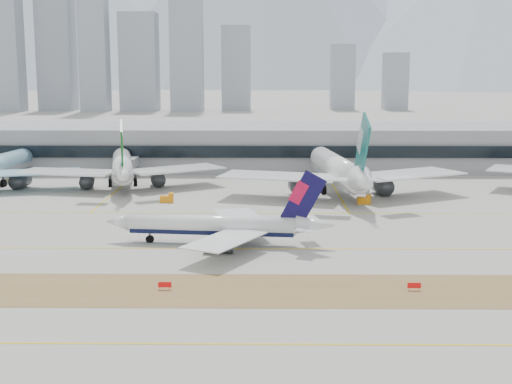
{
  "coord_description": "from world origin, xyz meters",
  "views": [
    {
      "loc": [
        -2.12,
        -143.61,
        35.9
      ],
      "look_at": [
        -3.79,
        18.0,
        7.5
      ],
      "focal_mm": 50.0,
      "sensor_mm": 36.0,
      "label": 1
    }
  ],
  "objects_px": {
    "widebody_eva": "(122,167)",
    "terminal": "(269,146)",
    "widebody_cathay": "(340,171)",
    "taxiing_airliner": "(220,226)"
  },
  "relations": [
    {
      "from": "taxiing_airliner",
      "to": "terminal",
      "type": "distance_m",
      "value": 117.0
    },
    {
      "from": "widebody_cathay",
      "to": "taxiing_airliner",
      "type": "bearing_deg",
      "value": 145.8
    },
    {
      "from": "taxiing_airliner",
      "to": "widebody_cathay",
      "type": "height_order",
      "value": "widebody_cathay"
    },
    {
      "from": "taxiing_airliner",
      "to": "terminal",
      "type": "height_order",
      "value": "taxiing_airliner"
    },
    {
      "from": "widebody_eva",
      "to": "widebody_cathay",
      "type": "relative_size",
      "value": 0.87
    },
    {
      "from": "taxiing_airliner",
      "to": "widebody_eva",
      "type": "height_order",
      "value": "widebody_eva"
    },
    {
      "from": "widebody_eva",
      "to": "terminal",
      "type": "height_order",
      "value": "widebody_eva"
    },
    {
      "from": "terminal",
      "to": "widebody_eva",
      "type": "bearing_deg",
      "value": -134.9
    },
    {
      "from": "taxiing_airliner",
      "to": "widebody_eva",
      "type": "relative_size",
      "value": 0.78
    },
    {
      "from": "taxiing_airliner",
      "to": "terminal",
      "type": "xyz_separation_m",
      "value": [
        10.91,
        116.44,
        3.65
      ]
    }
  ]
}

